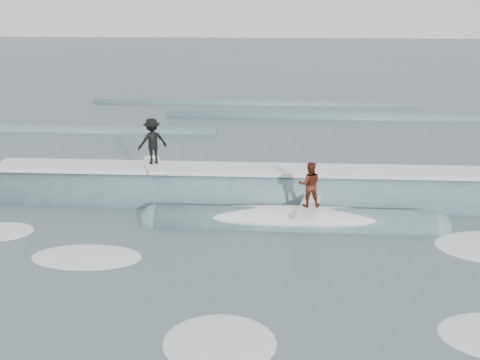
{
  "coord_description": "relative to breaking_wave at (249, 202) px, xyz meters",
  "views": [
    {
      "loc": [
        0.98,
        -13.83,
        7.15
      ],
      "look_at": [
        0.0,
        3.42,
        1.1
      ],
      "focal_mm": 40.0,
      "sensor_mm": 36.0,
      "label": 1
    }
  ],
  "objects": [
    {
      "name": "whitewater",
      "position": [
        1.28,
        -5.7,
        -0.04
      ],
      "size": [
        17.59,
        7.04,
        0.1
      ],
      "color": "white",
      "rests_on": "ground"
    },
    {
      "name": "surfer_black",
      "position": [
        -3.48,
        0.34,
        2.04
      ],
      "size": [
        1.23,
        2.07,
        1.75
      ],
      "color": "white",
      "rests_on": "ground"
    },
    {
      "name": "breaking_wave",
      "position": [
        0.0,
        0.0,
        0.0
      ],
      "size": [
        21.41,
        3.95,
        2.33
      ],
      "color": "#3B5F64",
      "rests_on": "ground"
    },
    {
      "name": "surfer_red",
      "position": [
        2.0,
        -1.86,
        1.26
      ],
      "size": [
        0.99,
        2.07,
        1.57
      ],
      "color": "silver",
      "rests_on": "ground"
    },
    {
      "name": "ground",
      "position": [
        -0.28,
        -4.08,
        -0.04
      ],
      "size": [
        160.0,
        160.0,
        0.0
      ],
      "primitive_type": "plane",
      "color": "#384952",
      "rests_on": "ground"
    },
    {
      "name": "far_swells",
      "position": [
        -2.07,
        13.57,
        -0.04
      ],
      "size": [
        40.64,
        8.65,
        0.8
      ],
      "color": "#3B5F64",
      "rests_on": "ground"
    }
  ]
}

